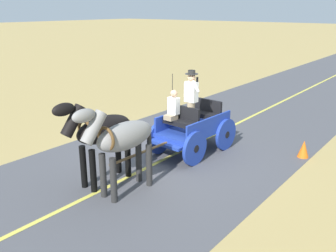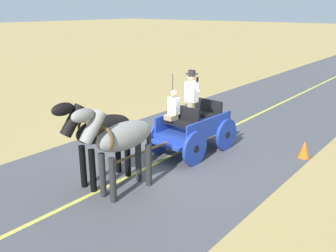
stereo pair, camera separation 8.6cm
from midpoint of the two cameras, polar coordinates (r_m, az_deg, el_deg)
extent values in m
plane|color=tan|center=(10.79, 1.17, -4.50)|extent=(200.00, 200.00, 0.00)
cube|color=#4C4C51|center=(10.79, 1.17, -4.48)|extent=(6.47, 160.00, 0.01)
cube|color=#DBCC4C|center=(10.79, 1.18, -4.45)|extent=(0.12, 160.00, 0.00)
cube|color=#1E3899|center=(10.85, 4.22, -0.70)|extent=(1.30, 2.26, 0.12)
cube|color=#1E3899|center=(10.45, 6.73, 0.10)|extent=(0.16, 2.09, 0.44)
cube|color=#1E3899|center=(11.11, 1.93, 1.30)|extent=(0.16, 2.09, 0.44)
cube|color=#1E3899|center=(10.00, -0.08, -2.91)|extent=(1.09, 0.29, 0.08)
cube|color=#1E3899|center=(11.84, 7.76, -0.13)|extent=(0.73, 0.23, 0.06)
cube|color=black|center=(10.28, 2.21, 0.51)|extent=(1.04, 0.41, 0.14)
cube|color=black|center=(10.35, 2.86, 1.89)|extent=(1.02, 0.13, 0.44)
cube|color=black|center=(11.12, 5.83, 1.77)|extent=(1.04, 0.41, 0.14)
cube|color=black|center=(11.20, 6.41, 3.04)|extent=(1.02, 0.13, 0.44)
cylinder|color=#1E3899|center=(9.97, 4.44, -3.53)|extent=(0.15, 0.96, 0.96)
cylinder|color=black|center=(9.97, 4.44, -3.53)|extent=(0.13, 0.22, 0.21)
cylinder|color=#1E3899|center=(10.75, -1.06, -1.85)|extent=(0.15, 0.96, 0.96)
cylinder|color=black|center=(10.75, -1.06, -1.85)|extent=(0.13, 0.22, 0.21)
cylinder|color=#1E3899|center=(11.16, 9.27, -1.33)|extent=(0.15, 0.96, 0.96)
cylinder|color=black|center=(11.16, 9.27, -1.33)|extent=(0.13, 0.22, 0.21)
cylinder|color=#1E3899|center=(11.86, 4.00, 0.03)|extent=(0.15, 0.96, 0.96)
cylinder|color=black|center=(11.86, 4.00, 0.03)|extent=(0.13, 0.22, 0.21)
cylinder|color=brown|center=(9.33, -4.12, -4.21)|extent=(0.17, 2.00, 0.07)
cylinder|color=black|center=(10.28, 0.96, 4.57)|extent=(0.02, 0.02, 1.30)
cylinder|color=#998466|center=(10.36, 3.82, 1.37)|extent=(0.22, 0.22, 0.90)
cube|color=silver|center=(10.18, 3.91, 5.31)|extent=(0.35, 0.24, 0.56)
sphere|color=tan|center=(10.10, 3.96, 7.52)|extent=(0.22, 0.22, 0.22)
cylinder|color=black|center=(10.08, 3.97, 8.08)|extent=(0.36, 0.36, 0.01)
cylinder|color=black|center=(10.07, 3.98, 8.36)|extent=(0.20, 0.20, 0.10)
cylinder|color=silver|center=(10.00, 4.60, 6.12)|extent=(0.26, 0.09, 0.32)
cube|color=black|center=(9.91, 4.84, 7.19)|extent=(0.02, 0.07, 0.14)
cube|color=#998466|center=(10.31, 0.72, 1.38)|extent=(0.30, 0.33, 0.14)
cube|color=silver|center=(10.31, 1.16, 3.17)|extent=(0.31, 0.21, 0.48)
sphere|color=tan|center=(10.23, 1.18, 5.07)|extent=(0.20, 0.20, 0.20)
ellipsoid|color=gray|center=(8.30, -6.41, -1.52)|extent=(0.67, 1.60, 0.64)
cylinder|color=#272726|center=(8.17, -8.29, -8.34)|extent=(0.15, 0.15, 1.05)
cylinder|color=#272726|center=(8.44, -9.86, -7.55)|extent=(0.15, 0.15, 1.05)
cylinder|color=#272726|center=(8.82, -2.74, -6.12)|extent=(0.15, 0.15, 1.05)
cylinder|color=#272726|center=(9.07, -4.36, -5.46)|extent=(0.15, 0.15, 1.05)
cylinder|color=gray|center=(7.68, -11.28, -0.22)|extent=(0.31, 0.67, 0.73)
ellipsoid|color=gray|center=(7.48, -12.78, 1.61)|extent=(0.26, 0.55, 0.28)
cube|color=#272726|center=(7.68, -11.18, 0.07)|extent=(0.10, 0.51, 0.56)
cylinder|color=#272726|center=(8.86, -2.71, -2.21)|extent=(0.11, 0.11, 0.70)
torus|color=brown|center=(7.95, -9.42, -1.92)|extent=(0.55, 0.11, 0.55)
ellipsoid|color=black|center=(8.83, -9.61, -0.45)|extent=(0.63, 1.58, 0.64)
cylinder|color=black|center=(8.70, -11.36, -6.84)|extent=(0.15, 0.15, 1.05)
cylinder|color=black|center=(8.97, -12.79, -6.16)|extent=(0.15, 0.15, 1.05)
cylinder|color=black|center=(9.33, -6.03, -4.83)|extent=(0.15, 0.15, 1.05)
cylinder|color=black|center=(9.58, -7.51, -4.25)|extent=(0.15, 0.15, 1.05)
cylinder|color=black|center=(8.24, -14.29, 0.82)|extent=(0.29, 0.66, 0.73)
ellipsoid|color=black|center=(8.04, -15.74, 2.52)|extent=(0.24, 0.55, 0.28)
cube|color=black|center=(8.24, -14.20, 1.09)|extent=(0.08, 0.50, 0.56)
cylinder|color=black|center=(9.38, -6.02, -1.14)|extent=(0.11, 0.11, 0.70)
torus|color=brown|center=(8.50, -12.49, -0.80)|extent=(0.55, 0.09, 0.55)
cone|color=orange|center=(11.23, 20.62, -3.42)|extent=(0.32, 0.32, 0.50)
camera|label=1|loc=(0.04, -89.75, 0.08)|focal=39.21mm
camera|label=2|loc=(0.04, 90.25, -0.08)|focal=39.21mm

